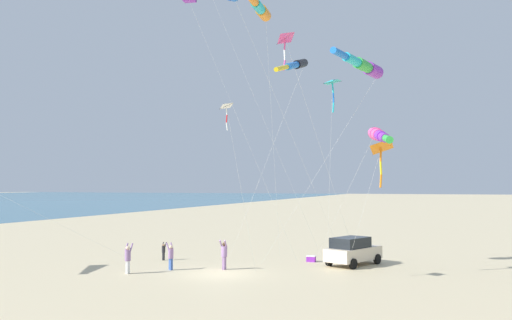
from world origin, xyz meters
name	(u,v)px	position (x,y,z in m)	size (l,w,h in m)	color
ground_plane	(220,274)	(0.00, 0.00, 0.00)	(600.00, 600.00, 0.00)	#C6B58C
parked_car	(353,251)	(-6.85, -6.11, 0.95)	(3.41, 4.68, 1.85)	beige
cooler_box	(311,259)	(-3.89, -6.68, 0.21)	(0.62, 0.42, 0.42)	purple
person_adult_flyer	(224,253)	(0.42, -1.53, 1.02)	(0.43, 0.55, 1.88)	#8E6B9E
person_child_green_jacket	(128,257)	(5.24, 1.84, 0.98)	(0.46, 0.57, 1.80)	silver
person_child_grey_jacket	(171,255)	(3.49, -0.23, 0.92)	(0.60, 0.56, 1.68)	#335199
person_bystander_far	(164,250)	(6.07, -3.85, 0.69)	(0.31, 0.39, 1.26)	#232328
kite_windsock_blue_topmost	(378,135)	(-10.13, 6.77, 7.37)	(7.19, 18.82, 7.99)	#EF4C93
kite_windsock_orange_high_right	(259,7)	(-3.53, 3.12, 14.75)	(3.20, 15.55, 15.40)	orange
kite_delta_checkered_midright	(226,107)	(-1.82, 3.46, 9.43)	(0.78, 5.64, 9.70)	white
kite_delta_long_streamer_right	(285,40)	(-5.83, 5.88, 12.01)	(1.39, 14.64, 12.37)	#EF4C93
kite_delta_yellow_midlevel	(332,83)	(-6.60, -1.09, 11.26)	(1.92, 4.72, 11.50)	#1EB7C6
kite_delta_white_trailing	(380,148)	(-9.11, -2.72, 7.51)	(3.27, 2.98, 8.02)	orange
kite_windsock_magenta_far_left	(364,66)	(-8.65, 0.45, 11.77)	(8.44, 9.21, 12.20)	purple
kite_windsock_rainbow_low_near	(296,65)	(-5.99, 4.62, 11.12)	(7.35, 11.91, 11.96)	black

